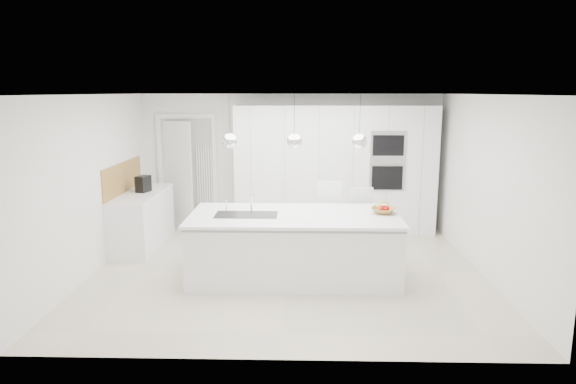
{
  "coord_description": "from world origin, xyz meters",
  "views": [
    {
      "loc": [
        0.19,
        -7.03,
        2.54
      ],
      "look_at": [
        0.0,
        0.3,
        1.1
      ],
      "focal_mm": 32.0,
      "sensor_mm": 36.0,
      "label": 1
    }
  ],
  "objects_px": {
    "espresso_machine": "(143,184)",
    "bar_stool_left": "(330,222)",
    "island_base": "(294,248)",
    "fruit_bowl": "(383,210)",
    "bar_stool_right": "(362,226)"
  },
  "relations": [
    {
      "from": "fruit_bowl",
      "to": "bar_stool_right",
      "type": "height_order",
      "value": "bar_stool_right"
    },
    {
      "from": "bar_stool_left",
      "to": "fruit_bowl",
      "type": "bearing_deg",
      "value": -40.87
    },
    {
      "from": "bar_stool_left",
      "to": "island_base",
      "type": "bearing_deg",
      "value": -120.12
    },
    {
      "from": "island_base",
      "to": "fruit_bowl",
      "type": "xyz_separation_m",
      "value": [
        1.22,
        0.14,
        0.51
      ]
    },
    {
      "from": "island_base",
      "to": "fruit_bowl",
      "type": "relative_size",
      "value": 8.53
    },
    {
      "from": "espresso_machine",
      "to": "bar_stool_right",
      "type": "bearing_deg",
      "value": 4.95
    },
    {
      "from": "fruit_bowl",
      "to": "bar_stool_left",
      "type": "xyz_separation_m",
      "value": [
        -0.69,
        0.67,
        -0.34
      ]
    },
    {
      "from": "espresso_machine",
      "to": "bar_stool_left",
      "type": "distance_m",
      "value": 3.18
    },
    {
      "from": "espresso_machine",
      "to": "bar_stool_right",
      "type": "xyz_separation_m",
      "value": [
        3.55,
        -0.77,
        -0.49
      ]
    },
    {
      "from": "island_base",
      "to": "fruit_bowl",
      "type": "bearing_deg",
      "value": 6.37
    },
    {
      "from": "island_base",
      "to": "espresso_machine",
      "type": "distance_m",
      "value": 3.04
    },
    {
      "from": "bar_stool_left",
      "to": "bar_stool_right",
      "type": "bearing_deg",
      "value": 2.49
    },
    {
      "from": "espresso_machine",
      "to": "bar_stool_left",
      "type": "height_order",
      "value": "bar_stool_left"
    },
    {
      "from": "island_base",
      "to": "fruit_bowl",
      "type": "distance_m",
      "value": 1.33
    },
    {
      "from": "espresso_machine",
      "to": "island_base",
      "type": "bearing_deg",
      "value": -14.62
    }
  ]
}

